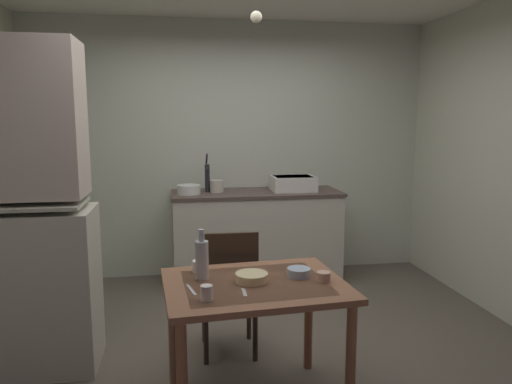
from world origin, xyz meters
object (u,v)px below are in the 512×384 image
at_px(mixing_bowl_counter, 189,189).
at_px(mug_tall, 200,266).
at_px(hutch_cabinet, 18,221).
at_px(glass_bottle, 202,259).
at_px(hand_pump, 207,175).
at_px(sink_basin, 293,183).
at_px(chair_far_side, 229,290).
at_px(serving_bowl_wide, 252,277).
at_px(dining_table, 255,300).

bearing_deg(mixing_bowl_counter, mug_tall, -89.55).
xyz_separation_m(hutch_cabinet, glass_bottle, (1.16, -0.57, -0.14)).
distance_m(hand_pump, glass_bottle, 2.15).
bearing_deg(sink_basin, mug_tall, -118.22).
height_order(hutch_cabinet, sink_basin, hutch_cabinet).
bearing_deg(chair_far_side, serving_bowl_wide, -83.67).
relative_size(hand_pump, mixing_bowl_counter, 1.70).
distance_m(hand_pump, serving_bowl_wide, 2.25).
relative_size(mixing_bowl_counter, mug_tall, 2.58).
bearing_deg(hutch_cabinet, dining_table, -25.01).
xyz_separation_m(hand_pump, serving_bowl_wide, (0.11, -2.22, -0.33)).
relative_size(sink_basin, serving_bowl_wide, 2.35).
bearing_deg(dining_table, hand_pump, 93.26).
bearing_deg(mug_tall, dining_table, -38.20).
bearing_deg(hand_pump, hutch_cabinet, -130.34).
relative_size(sink_basin, chair_far_side, 0.48).
xyz_separation_m(chair_far_side, serving_bowl_wide, (0.07, -0.60, 0.29)).
distance_m(mixing_bowl_counter, mug_tall, 1.92).
bearing_deg(mixing_bowl_counter, sink_basin, 2.69).
relative_size(hand_pump, serving_bowl_wide, 2.08).
bearing_deg(serving_bowl_wide, glass_bottle, 161.10).
relative_size(hand_pump, dining_table, 0.36).
relative_size(mug_tall, glass_bottle, 0.30).
bearing_deg(glass_bottle, chair_far_side, 67.70).
bearing_deg(dining_table, mixing_bowl_counter, 98.41).
bearing_deg(glass_bottle, serving_bowl_wide, -18.90).
xyz_separation_m(dining_table, glass_bottle, (-0.29, 0.11, 0.23)).
bearing_deg(hutch_cabinet, hand_pump, 49.66).
distance_m(serving_bowl_wide, glass_bottle, 0.31).
height_order(sink_basin, mixing_bowl_counter, sink_basin).
height_order(chair_far_side, glass_bottle, glass_bottle).
distance_m(chair_far_side, mug_tall, 0.53).
distance_m(hutch_cabinet, sink_basin, 2.67).
bearing_deg(dining_table, serving_bowl_wide, 136.35).
height_order(hand_pump, dining_table, hand_pump).
bearing_deg(mug_tall, hand_pump, 85.03).
bearing_deg(mixing_bowl_counter, serving_bowl_wide, -81.97).
bearing_deg(serving_bowl_wide, chair_far_side, 96.33).
relative_size(hutch_cabinet, glass_bottle, 7.35).
height_order(sink_basin, serving_bowl_wide, sink_basin).
relative_size(hutch_cabinet, mixing_bowl_counter, 9.46).
bearing_deg(hand_pump, dining_table, -86.74).
distance_m(hand_pump, mixing_bowl_counter, 0.25).
xyz_separation_m(sink_basin, hand_pump, (-0.88, 0.05, 0.09)).
height_order(serving_bowl_wide, glass_bottle, glass_bottle).
height_order(hutch_cabinet, dining_table, hutch_cabinet).
distance_m(mixing_bowl_counter, glass_bottle, 2.04).
height_order(hand_pump, chair_far_side, hand_pump).
distance_m(hutch_cabinet, chair_far_side, 1.47).
relative_size(hand_pump, glass_bottle, 1.32).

